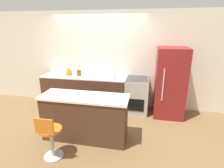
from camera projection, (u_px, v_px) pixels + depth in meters
ground_plane at (93, 113)px, 4.64m from camera, size 14.00×14.00×0.00m
wall_back at (99, 60)px, 4.90m from camera, size 8.00×0.06×2.60m
back_counter at (85, 91)px, 4.89m from camera, size 2.29×0.66×0.92m
kitchen_island at (85, 117)px, 3.49m from camera, size 1.72×0.59×0.91m
oven_range at (137, 95)px, 4.62m from camera, size 0.58×0.67×0.92m
refrigerator at (170, 83)px, 4.32m from camera, size 0.71×0.74×1.73m
stool_chair at (51, 137)px, 2.93m from camera, size 0.37×0.37×0.83m
kettle at (69, 72)px, 4.75m from camera, size 0.17×0.17×0.21m
mixing_bowl at (111, 76)px, 4.55m from camera, size 0.25×0.25×0.09m
canister_jar at (79, 73)px, 4.70m from camera, size 0.13×0.13×0.16m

